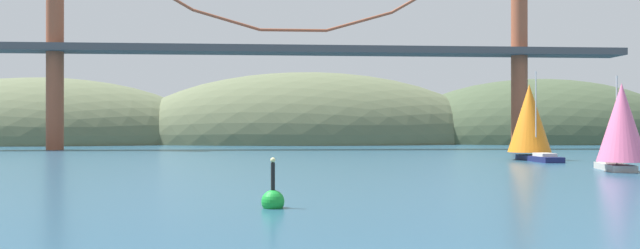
# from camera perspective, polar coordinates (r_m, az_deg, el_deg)

# --- Properties ---
(headland_right) EXTENTS (72.15, 44.00, 30.22)m
(headland_right) POSITION_cam_1_polar(r_m,az_deg,el_deg) (164.29, 18.56, -1.51)
(headland_right) COLOR #425138
(headland_right) RESTS_ON ground_plane
(headland_center) EXTENTS (85.74, 44.00, 32.67)m
(headland_center) POSITION_cam_1_polar(r_m,az_deg,el_deg) (151.62, -0.97, -1.63)
(headland_center) COLOR #5B6647
(headland_center) RESTS_ON ground_plane
(headland_left) EXTENTS (76.62, 44.00, 29.63)m
(headland_left) POSITION_cam_1_polar(r_m,az_deg,el_deg) (159.75, -23.00, -1.54)
(headland_left) COLOR #5B6647
(headland_left) RESTS_ON ground_plane
(suspension_bridge) EXTENTS (114.87, 6.00, 39.75)m
(suspension_bridge) POSITION_cam_1_polar(r_m,az_deg,el_deg) (112.30, -2.33, 7.18)
(suspension_bridge) COLOR brown
(suspension_bridge) RESTS_ON ground_plane
(sailboat_pink_spinnaker) EXTENTS (4.89, 7.86, 8.28)m
(sailboat_pink_spinnaker) POSITION_cam_1_polar(r_m,az_deg,el_deg) (61.32, 24.70, -0.08)
(sailboat_pink_spinnaker) COLOR #B7B2A8
(sailboat_pink_spinnaker) RESTS_ON ground_plane
(sailboat_orange_sail) EXTENTS (4.91, 9.31, 10.06)m
(sailboat_orange_sail) POSITION_cam_1_polar(r_m,az_deg,el_deg) (79.18, 17.78, 0.33)
(sailboat_orange_sail) COLOR #191E4C
(sailboat_orange_sail) RESTS_ON ground_plane
(channel_buoy) EXTENTS (1.10, 1.10, 2.64)m
(channel_buoy) POSITION_cam_1_polar(r_m,az_deg,el_deg) (31.28, -4.12, -6.58)
(channel_buoy) COLOR green
(channel_buoy) RESTS_ON ground_plane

